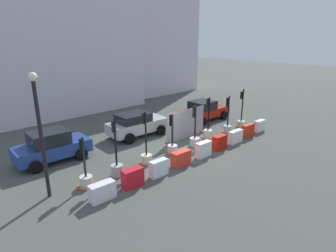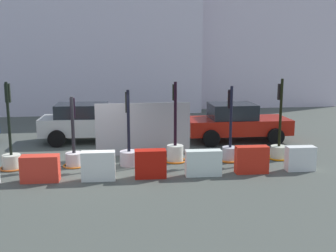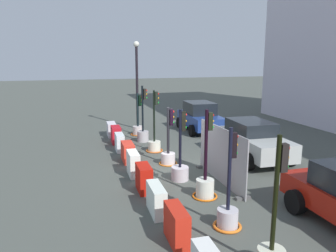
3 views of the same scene
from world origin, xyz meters
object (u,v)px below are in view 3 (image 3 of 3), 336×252
Objects in this scene: traffic_light_5 at (205,182)px; construction_barrier_5 at (144,178)px; traffic_light_2 at (154,141)px; traffic_light_6 at (228,211)px; construction_barrier_0 at (112,130)px; construction_barrier_2 at (120,143)px; car_blue_estate at (200,117)px; construction_barrier_7 at (177,225)px; traffic_light_0 at (138,127)px; traffic_light_4 at (180,167)px; traffic_light_7 at (272,249)px; construction_barrier_3 at (128,152)px; traffic_light_3 at (168,153)px; construction_barrier_4 at (133,164)px; car_silver_hatchback at (253,140)px; construction_barrier_6 at (156,200)px; street_lamp_post at (137,77)px; construction_barrier_1 at (116,135)px; traffic_light_1 at (143,131)px.

traffic_light_5 reaches higher than construction_barrier_5.
traffic_light_2 is 7.63m from traffic_light_6.
construction_barrier_0 is 3.23m from construction_barrier_2.
traffic_light_5 is at bearing -21.79° from car_blue_estate.
construction_barrier_0 is (-9.40, -1.76, -0.11)m from traffic_light_5.
traffic_light_0 is at bearing 172.38° from construction_barrier_7.
traffic_light_2 is 8.07m from construction_barrier_7.
traffic_light_7 reaches higher than traffic_light_4.
construction_barrier_3 is at bearing -152.56° from traffic_light_4.
construction_barrier_7 is at bearing -15.51° from traffic_light_3.
construction_barrier_2 is 3.47m from construction_barrier_4.
construction_barrier_5 is at bearing -161.87° from traffic_light_7.
traffic_light_6 is 0.63× the size of car_silver_hatchback.
construction_barrier_6 is (4.21, -1.68, -0.06)m from traffic_light_3.
construction_barrier_3 is 0.27× the size of car_silver_hatchback.
construction_barrier_6 is at bearing -1.17° from construction_barrier_3.
construction_barrier_6 is (-1.35, -1.60, -0.04)m from traffic_light_6.
traffic_light_5 is at bearing -0.68° from street_lamp_post.
traffic_light_0 is 2.10× the size of construction_barrier_6.
construction_barrier_0 is (-7.72, -1.49, -0.11)m from traffic_light_4.
construction_barrier_1 is 0.19× the size of street_lamp_post.
car_blue_estate reaches higher than construction_barrier_7.
construction_barrier_1 is at bearing -171.12° from traffic_light_6.
traffic_light_2 is 2.97× the size of construction_barrier_2.
traffic_light_1 is 2.59× the size of construction_barrier_6.
construction_barrier_2 reaches higher than construction_barrier_3.
construction_barrier_7 is at bearing -135.28° from traffic_light_7.
traffic_light_3 is at bearing -94.72° from car_silver_hatchback.
construction_barrier_6 reaches higher than construction_barrier_3.
traffic_light_7 is 2.83× the size of construction_barrier_4.
traffic_light_0 is 3.30m from street_lamp_post.
construction_barrier_2 is 8.43m from construction_barrier_7.
construction_barrier_1 is at bearing -93.62° from traffic_light_1.
street_lamp_post reaches higher than construction_barrier_7.
traffic_light_7 is 0.68× the size of car_silver_hatchback.
traffic_light_6 is at bearing -0.09° from traffic_light_0.
construction_barrier_3 is at bearing -17.24° from traffic_light_0.
construction_barrier_6 is (2.31, -1.55, -0.09)m from traffic_light_4.
car_silver_hatchback is (-2.19, 5.53, 0.41)m from construction_barrier_5.
construction_barrier_3 is at bearing -119.22° from traffic_light_3.
construction_barrier_4 is 5.61m from car_silver_hatchback.
traffic_light_2 reaches higher than car_silver_hatchback.
construction_barrier_4 is 0.26× the size of car_blue_estate.
construction_barrier_5 is at bearing 178.94° from construction_barrier_6.
street_lamp_post is (-6.50, 1.84, 2.87)m from construction_barrier_3.
construction_barrier_4 is at bearing -28.94° from traffic_light_2.
traffic_light_3 is 0.92× the size of traffic_light_4.
traffic_light_0 is 5.10m from construction_barrier_3.
construction_barrier_7 is at bearing 2.23° from construction_barrier_6.
street_lamp_post is at bearing 158.08° from construction_barrier_2.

